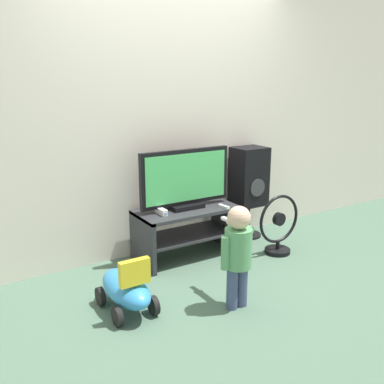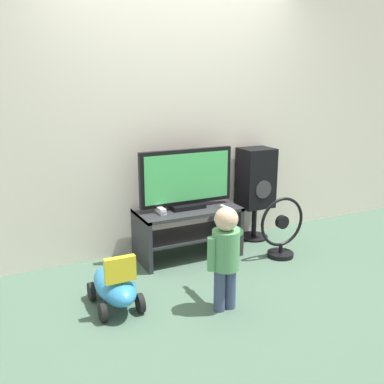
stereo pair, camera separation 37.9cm
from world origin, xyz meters
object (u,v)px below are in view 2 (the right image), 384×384
object	(u,v)px
television	(186,179)
speaker_tower	(256,180)
child	(225,250)
game_console	(161,210)
ride_on_toy	(115,285)
remote_primary	(225,207)
floor_fan	(282,230)

from	to	relation	value
television	speaker_tower	size ratio (longest dim) A/B	0.94
television	speaker_tower	bearing A→B (deg)	7.01
child	speaker_tower	bearing A→B (deg)	47.80
game_console	speaker_tower	xyz separation A→B (m)	(1.11, 0.15, 0.13)
ride_on_toy	speaker_tower	bearing A→B (deg)	23.39
remote_primary	child	distance (m)	0.95
television	game_console	bearing A→B (deg)	-169.57
child	floor_fan	world-z (taller)	child
television	remote_primary	world-z (taller)	television
child	ride_on_toy	bearing A→B (deg)	152.23
child	ride_on_toy	size ratio (longest dim) A/B	1.30
ride_on_toy	game_console	bearing A→B (deg)	44.33
television	speaker_tower	distance (m)	0.84
game_console	floor_fan	xyz separation A→B (m)	(1.06, -0.37, -0.24)
remote_primary	floor_fan	xyz separation A→B (m)	(0.47, -0.24, -0.22)
speaker_tower	ride_on_toy	distance (m)	1.91
game_console	remote_primary	size ratio (longest dim) A/B	1.21
speaker_tower	ride_on_toy	world-z (taller)	speaker_tower
remote_primary	floor_fan	world-z (taller)	floor_fan
game_console	remote_primary	world-z (taller)	game_console
game_console	child	world-z (taller)	child
child	game_console	bearing A→B (deg)	96.19
remote_primary	ride_on_toy	world-z (taller)	remote_primary
television	ride_on_toy	world-z (taller)	television
child	speaker_tower	size ratio (longest dim) A/B	0.81
game_console	child	bearing A→B (deg)	-83.81
game_console	remote_primary	bearing A→B (deg)	-12.80
remote_primary	speaker_tower	distance (m)	0.61
television	floor_fan	size ratio (longest dim) A/B	1.56
child	ride_on_toy	distance (m)	0.84
ride_on_toy	child	bearing A→B (deg)	-27.77
television	remote_primary	size ratio (longest dim) A/B	6.75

